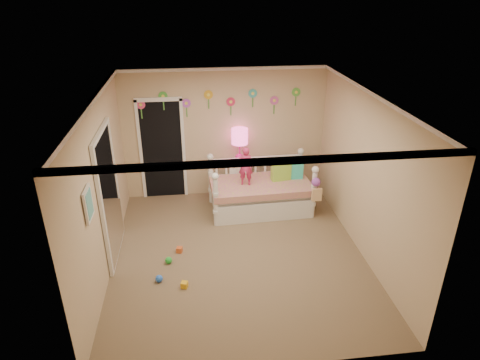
{
  "coord_description": "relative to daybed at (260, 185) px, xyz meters",
  "views": [
    {
      "loc": [
        -0.66,
        -5.62,
        4.03
      ],
      "look_at": [
        0.1,
        0.6,
        1.05
      ],
      "focal_mm": 31.31,
      "sensor_mm": 36.0,
      "label": 1
    }
  ],
  "objects": [
    {
      "name": "pillow_turquoise",
      "position": [
        0.64,
        0.11,
        0.26
      ],
      "size": [
        0.4,
        0.14,
        0.4
      ],
      "primitive_type": "cube",
      "rotation": [
        0.0,
        0.0,
        -0.01
      ],
      "color": "#25BDAD",
      "rests_on": "daybed"
    },
    {
      "name": "back_wall",
      "position": [
        -0.59,
        0.82,
        0.78
      ],
      "size": [
        4.0,
        0.01,
        2.6
      ],
      "primitive_type": "cube",
      "color": "tan",
      "rests_on": "floor"
    },
    {
      "name": "hanging_bag",
      "position": [
        0.91,
        -0.55,
        0.11
      ],
      "size": [
        0.2,
        0.16,
        0.36
      ],
      "primitive_type": null,
      "color": "beige",
      "rests_on": "daybed"
    },
    {
      "name": "closet_doorway",
      "position": [
        -1.84,
        0.8,
        0.52
      ],
      "size": [
        0.9,
        0.04,
        2.07
      ],
      "primitive_type": "cube",
      "color": "black",
      "rests_on": "back_wall"
    },
    {
      "name": "pillow_lime",
      "position": [
        0.41,
        0.07,
        0.23
      ],
      "size": [
        0.39,
        0.19,
        0.35
      ],
      "primitive_type": "cube",
      "rotation": [
        0.0,
        0.0,
        0.16
      ],
      "color": "#96D540",
      "rests_on": "daybed"
    },
    {
      "name": "toy_scatter",
      "position": [
        -1.47,
        -1.79,
        -0.46
      ],
      "size": [
        1.01,
        1.42,
        0.11
      ],
      "primitive_type": null,
      "rotation": [
        0.0,
        0.0,
        -0.18
      ],
      "color": "#996666",
      "rests_on": "floor"
    },
    {
      "name": "left_wall",
      "position": [
        -2.59,
        -1.43,
        0.78
      ],
      "size": [
        0.01,
        4.5,
        2.6
      ],
      "primitive_type": "cube",
      "color": "tan",
      "rests_on": "floor"
    },
    {
      "name": "nightstand",
      "position": [
        -0.32,
        0.64,
        -0.16
      ],
      "size": [
        0.45,
        0.34,
        0.73
      ],
      "primitive_type": "cube",
      "rotation": [
        0.0,
        0.0,
        -0.02
      ],
      "color": "white",
      "rests_on": "floor"
    },
    {
      "name": "table_lamp",
      "position": [
        -0.32,
        0.64,
        0.68
      ],
      "size": [
        0.32,
        0.32,
        0.71
      ],
      "color": "#DA1D88",
      "rests_on": "nightstand"
    },
    {
      "name": "right_wall",
      "position": [
        1.41,
        -1.43,
        0.78
      ],
      "size": [
        0.01,
        4.5,
        2.6
      ],
      "primitive_type": "cube",
      "color": "tan",
      "rests_on": "floor"
    },
    {
      "name": "ceiling",
      "position": [
        -0.59,
        -1.43,
        2.08
      ],
      "size": [
        4.0,
        4.5,
        0.01
      ],
      "primitive_type": "cube",
      "color": "white",
      "rests_on": "floor"
    },
    {
      "name": "mirror_closet",
      "position": [
        -2.55,
        -1.13,
        0.53
      ],
      "size": [
        0.07,
        1.3,
        2.1
      ],
      "primitive_type": "cube",
      "color": "white",
      "rests_on": "left_wall"
    },
    {
      "name": "flower_decals",
      "position": [
        -0.68,
        0.81,
        1.42
      ],
      "size": [
        3.4,
        0.02,
        0.5
      ],
      "primitive_type": null,
      "color": "#B2668C",
      "rests_on": "back_wall"
    },
    {
      "name": "crown_molding",
      "position": [
        -0.59,
        -1.43,
        2.05
      ],
      "size": [
        4.0,
        4.5,
        0.06
      ],
      "primitive_type": null,
      "color": "white",
      "rests_on": "ceiling"
    },
    {
      "name": "daybed",
      "position": [
        0.0,
        0.0,
        0.0
      ],
      "size": [
        1.96,
        1.1,
        1.04
      ],
      "primitive_type": null,
      "rotation": [
        0.0,
        0.0,
        0.04
      ],
      "color": "white",
      "rests_on": "floor"
    },
    {
      "name": "child",
      "position": [
        -0.29,
        -0.05,
        0.43
      ],
      "size": [
        0.3,
        0.23,
        0.75
      ],
      "primitive_type": "imported",
      "rotation": [
        0.0,
        0.0,
        2.94
      ],
      "color": "#CC2E65",
      "rests_on": "daybed"
    },
    {
      "name": "wall_picture",
      "position": [
        -2.56,
        -2.33,
        1.03
      ],
      "size": [
        0.05,
        0.34,
        0.42
      ],
      "primitive_type": "cube",
      "color": "white",
      "rests_on": "left_wall"
    },
    {
      "name": "floor",
      "position": [
        -0.59,
        -1.43,
        -0.52
      ],
      "size": [
        4.0,
        4.5,
        0.01
      ],
      "primitive_type": "cube",
      "color": "#7F684C",
      "rests_on": "ground"
    }
  ]
}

